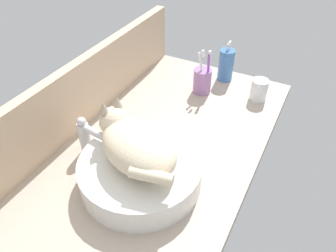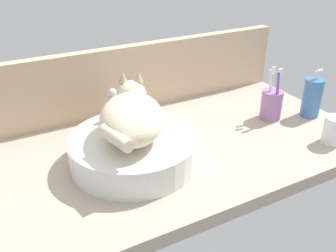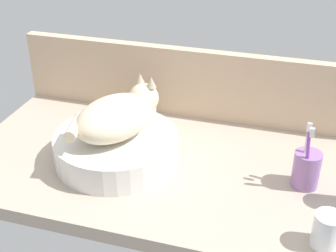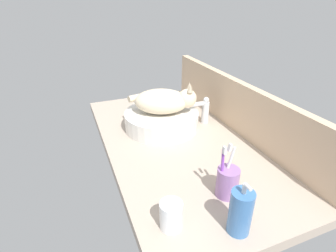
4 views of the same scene
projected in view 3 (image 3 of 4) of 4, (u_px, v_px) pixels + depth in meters
The scene contains 7 objects.
ground_plane at pixel (167, 168), 134.57cm from camera, with size 117.91×62.96×4.00cm, color #B2A08E.
backsplash_panel at pixel (194, 83), 152.50cm from camera, with size 117.91×3.60×23.19cm, color #CCAD8C.
sink_basin at pixel (116, 147), 132.72cm from camera, with size 35.11×35.11×8.13cm, color silver.
cat at pixel (118, 115), 128.79cm from camera, with size 25.48×30.15×14.00cm.
faucet at pixel (149, 106), 147.82cm from camera, with size 4.22×11.86×13.60cm.
toothbrush_cup at pixel (306, 169), 121.32cm from camera, with size 7.11×7.11×18.67cm.
water_glass at pixel (327, 232), 103.00cm from camera, with size 6.48×6.48×8.43cm.
Camera 3 is at (31.89, -106.14, 75.27)cm, focal length 50.00 mm.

